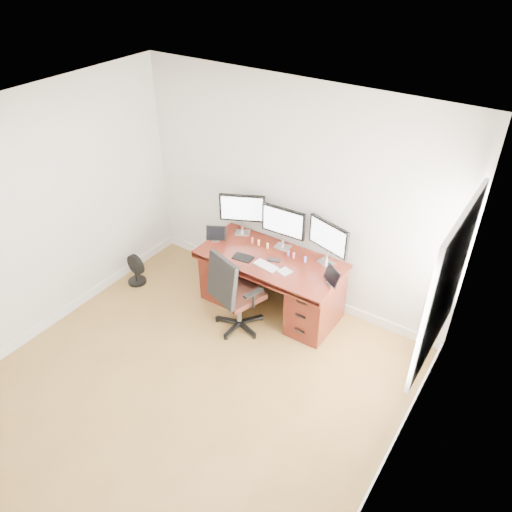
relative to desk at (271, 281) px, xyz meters
The scene contains 21 objects.
ground 1.87m from the desk, 90.00° to the right, with size 4.50×4.50×0.00m, color olive.
back_wall 1.04m from the desk, 90.00° to the left, with size 4.00×0.10×2.70m, color silver.
right_wall 2.80m from the desk, 40.79° to the right, with size 0.10×4.50×2.70m.
desk is the anchor object (origin of this frame).
office_chair 0.56m from the desk, 104.21° to the right, with size 0.70×0.70×1.05m.
floor_fan 1.83m from the desk, 162.05° to the right, with size 0.29×0.24×0.41m.
monitor_left 0.93m from the desk, 157.67° to the left, with size 0.51×0.27×0.53m.
monitor_center 0.72m from the desk, 89.99° to the left, with size 0.55×0.15×0.53m.
monitor_right 0.93m from the desk, 22.31° to the left, with size 0.54×0.19×0.53m.
tablet_left 0.87m from the desk, behind, with size 0.24×0.17×0.19m.
tablet_right 0.91m from the desk, ahead, with size 0.24×0.19×0.19m.
keyboard 0.41m from the desk, 76.67° to the right, with size 0.29×0.12×0.01m, color silver.
trackpad 0.48m from the desk, 31.67° to the right, with size 0.13×0.13×0.01m, color #B6B9BD.
drawing_tablet 0.49m from the desk, 142.15° to the right, with size 0.23×0.15×0.01m, color black.
phone 0.36m from the desk, 37.62° to the right, with size 0.14×0.07×0.01m, color black.
figurine_brown 0.54m from the desk, 161.27° to the left, with size 0.03×0.03×0.08m.
figurine_orange 0.48m from the desk, 155.36° to the left, with size 0.03×0.03×0.08m.
figurine_yellow 0.43m from the desk, 138.65° to the left, with size 0.03×0.03×0.08m.
figurine_purple 0.43m from the desk, 39.00° to the left, with size 0.03×0.03×0.08m.
figurine_pink 0.47m from the desk, 28.08° to the left, with size 0.03×0.03×0.08m.
figurine_blue 0.55m from the desk, 17.67° to the left, with size 0.03×0.03×0.08m.
Camera 1 is at (2.47, -2.22, 4.04)m, focal length 35.00 mm.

